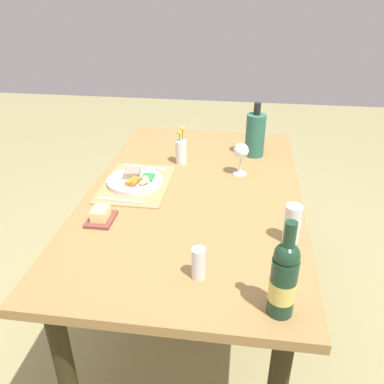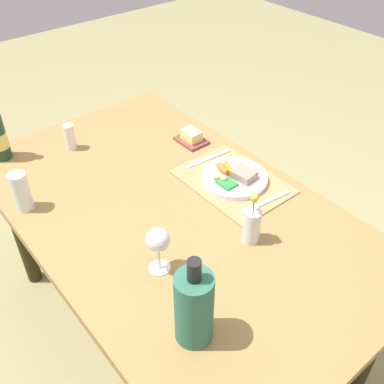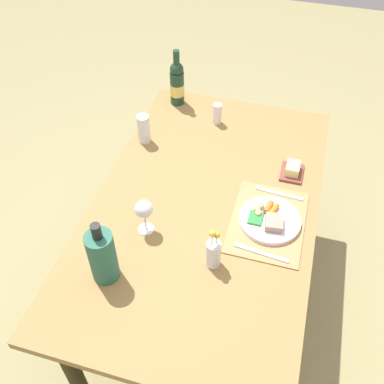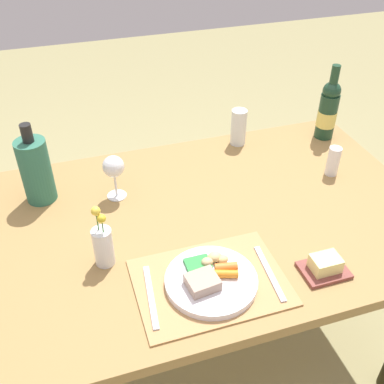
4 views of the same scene
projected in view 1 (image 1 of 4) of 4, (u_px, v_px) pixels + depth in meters
ground_plane at (194, 311)px, 2.14m from camera, size 8.00×8.00×0.00m
dining_table at (194, 208)px, 1.83m from camera, size 1.58×0.94×0.73m
placemat at (136, 184)px, 1.85m from camera, size 0.41×0.30×0.01m
dinner_plate at (135, 180)px, 1.84m from camera, size 0.25×0.25×0.05m
fork at (145, 167)px, 1.99m from camera, size 0.04×0.22×0.00m
knife at (121, 200)px, 1.70m from camera, size 0.03×0.21×0.00m
salt_shaker at (198, 263)px, 1.26m from camera, size 0.04×0.04×0.11m
cooler_bottle at (255, 134)px, 2.09m from camera, size 0.10×0.10×0.28m
flower_vase at (181, 150)px, 2.02m from camera, size 0.06×0.06×0.20m
wine_glass at (241, 152)px, 1.89m from camera, size 0.07×0.07×0.16m
butter_dish at (101, 216)px, 1.57m from camera, size 0.13×0.10×0.05m
water_tumbler at (292, 226)px, 1.43m from camera, size 0.06×0.06×0.15m
wine_bottle at (284, 279)px, 1.10m from camera, size 0.08×0.08×0.31m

